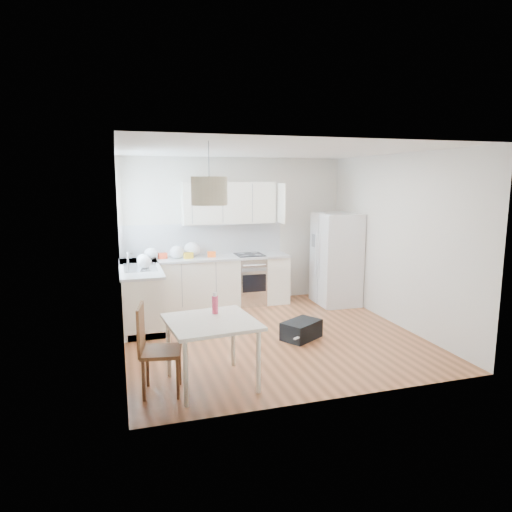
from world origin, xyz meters
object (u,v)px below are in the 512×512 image
Objects in this scene: refrigerator at (337,259)px; gym_bag at (301,330)px; dining_chair at (161,349)px; dining_table at (211,327)px.

refrigerator is 2.97× the size of gym_bag.
dining_chair is at bearing -140.22° from refrigerator.
refrigerator is 1.62× the size of dining_table.
dining_chair is (-0.56, -0.05, -0.18)m from dining_table.
refrigerator is at bearing 48.54° from dining_chair.
gym_bag is (-1.37, -1.61, -0.71)m from refrigerator.
refrigerator reaches higher than dining_chair.
dining_table is at bearing 15.06° from dining_chair.
dining_table is at bearing -135.76° from refrigerator.
dining_table is at bearing -176.42° from gym_bag.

